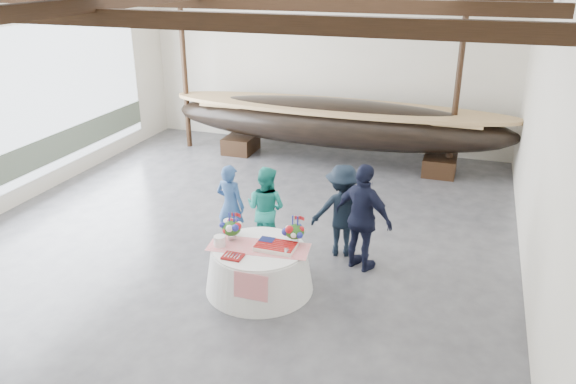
% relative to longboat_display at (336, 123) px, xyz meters
% --- Properties ---
extents(floor, '(10.00, 12.00, 0.01)m').
position_rel_longboat_display_xyz_m(floor, '(-0.67, -4.62, -1.04)').
color(floor, '#3D3D42').
rests_on(floor, ground).
extents(wall_back, '(10.00, 0.02, 4.50)m').
position_rel_longboat_display_xyz_m(wall_back, '(-0.67, 1.38, 1.21)').
color(wall_back, silver).
rests_on(wall_back, ground).
extents(wall_left, '(0.02, 12.00, 4.50)m').
position_rel_longboat_display_xyz_m(wall_left, '(-5.67, -4.62, 1.21)').
color(wall_left, silver).
rests_on(wall_left, ground).
extents(wall_right, '(0.02, 12.00, 4.50)m').
position_rel_longboat_display_xyz_m(wall_right, '(4.33, -4.62, 1.21)').
color(wall_right, silver).
rests_on(wall_right, ground).
extents(pavilion_structure, '(9.80, 11.76, 4.50)m').
position_rel_longboat_display_xyz_m(pavilion_structure, '(-0.67, -3.82, 2.96)').
color(pavilion_structure, black).
rests_on(pavilion_structure, ground).
extents(open_bay, '(0.03, 7.00, 3.20)m').
position_rel_longboat_display_xyz_m(open_bay, '(-5.62, -3.62, 0.78)').
color(open_bay, silver).
rests_on(open_bay, ground).
extents(longboat_display, '(8.73, 1.75, 1.64)m').
position_rel_longboat_display_xyz_m(longboat_display, '(0.00, 0.00, 0.00)').
color(longboat_display, black).
rests_on(longboat_display, ground).
extents(banquet_table, '(1.69, 1.69, 0.73)m').
position_rel_longboat_display_xyz_m(banquet_table, '(0.37, -6.23, -0.68)').
color(banquet_table, white).
rests_on(banquet_table, ground).
extents(tabletop_items, '(1.62, 0.99, 0.40)m').
position_rel_longboat_display_xyz_m(tabletop_items, '(0.34, -6.09, -0.17)').
color(tabletop_items, red).
rests_on(tabletop_items, banquet_table).
extents(guest_woman_blue, '(0.61, 0.46, 1.53)m').
position_rel_longboat_display_xyz_m(guest_woman_blue, '(-0.66, -4.99, -0.28)').
color(guest_woman_blue, navy).
rests_on(guest_woman_blue, ground).
extents(guest_woman_teal, '(0.84, 0.71, 1.55)m').
position_rel_longboat_display_xyz_m(guest_woman_teal, '(-0.01, -4.93, -0.27)').
color(guest_woman_teal, teal).
rests_on(guest_woman_teal, ground).
extents(guest_man_left, '(1.19, 0.87, 1.65)m').
position_rel_longboat_display_xyz_m(guest_man_left, '(1.31, -4.70, -0.22)').
color(guest_man_left, black).
rests_on(guest_man_left, ground).
extents(guest_man_right, '(1.17, 0.85, 1.84)m').
position_rel_longboat_display_xyz_m(guest_man_right, '(1.75, -5.08, -0.12)').
color(guest_man_right, black).
rests_on(guest_man_right, ground).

